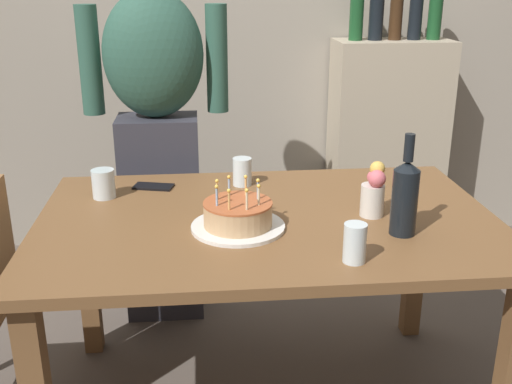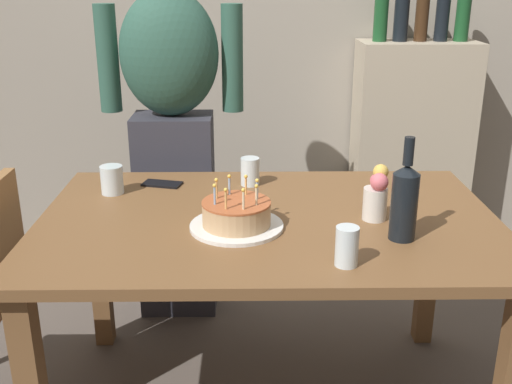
{
  "view_description": "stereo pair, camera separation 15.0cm",
  "coord_description": "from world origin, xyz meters",
  "px_view_note": "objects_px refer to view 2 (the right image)",
  "views": [
    {
      "loc": [
        -0.22,
        -1.84,
        1.49
      ],
      "look_at": [
        -0.04,
        -0.04,
        0.84
      ],
      "focal_mm": 42.69,
      "sensor_mm": 36.0,
      "label": 1
    },
    {
      "loc": [
        -0.07,
        -1.84,
        1.49
      ],
      "look_at": [
        -0.04,
        -0.04,
        0.84
      ],
      "focal_mm": 42.69,
      "sensor_mm": 36.0,
      "label": 2
    }
  ],
  "objects_px": {
    "water_glass_side": "(250,171)",
    "flower_vase": "(376,194)",
    "birthday_cake": "(236,216)",
    "water_glass_near": "(112,180)",
    "person_man_bearded": "(172,126)",
    "cell_phone": "(162,184)",
    "wine_bottle": "(405,200)",
    "water_glass_far": "(347,246)"
  },
  "relations": [
    {
      "from": "water_glass_near",
      "to": "birthday_cake",
      "type": "bearing_deg",
      "value": -35.66
    },
    {
      "from": "water_glass_side",
      "to": "cell_phone",
      "type": "xyz_separation_m",
      "value": [
        -0.33,
        0.0,
        -0.05
      ]
    },
    {
      "from": "water_glass_side",
      "to": "flower_vase",
      "type": "distance_m",
      "value": 0.53
    },
    {
      "from": "birthday_cake",
      "to": "person_man_bearded",
      "type": "bearing_deg",
      "value": 109.73
    },
    {
      "from": "birthday_cake",
      "to": "wine_bottle",
      "type": "height_order",
      "value": "wine_bottle"
    },
    {
      "from": "wine_bottle",
      "to": "flower_vase",
      "type": "height_order",
      "value": "wine_bottle"
    },
    {
      "from": "water_glass_near",
      "to": "water_glass_side",
      "type": "distance_m",
      "value": 0.51
    },
    {
      "from": "flower_vase",
      "to": "wine_bottle",
      "type": "bearing_deg",
      "value": -72.13
    },
    {
      "from": "person_man_bearded",
      "to": "water_glass_far",
      "type": "bearing_deg",
      "value": 119.12
    },
    {
      "from": "water_glass_side",
      "to": "cell_phone",
      "type": "height_order",
      "value": "water_glass_side"
    },
    {
      "from": "wine_bottle",
      "to": "cell_phone",
      "type": "height_order",
      "value": "wine_bottle"
    },
    {
      "from": "water_glass_far",
      "to": "cell_phone",
      "type": "relative_size",
      "value": 0.78
    },
    {
      "from": "water_glass_far",
      "to": "person_man_bearded",
      "type": "distance_m",
      "value": 1.22
    },
    {
      "from": "flower_vase",
      "to": "person_man_bearded",
      "type": "xyz_separation_m",
      "value": [
        -0.73,
        0.73,
        0.05
      ]
    },
    {
      "from": "water_glass_far",
      "to": "flower_vase",
      "type": "distance_m",
      "value": 0.36
    },
    {
      "from": "water_glass_far",
      "to": "water_glass_near",
      "type": "bearing_deg",
      "value": 142.3
    },
    {
      "from": "wine_bottle",
      "to": "person_man_bearded",
      "type": "xyz_separation_m",
      "value": [
        -0.78,
        0.89,
        0.01
      ]
    },
    {
      "from": "cell_phone",
      "to": "flower_vase",
      "type": "height_order",
      "value": "flower_vase"
    },
    {
      "from": "wine_bottle",
      "to": "cell_phone",
      "type": "relative_size",
      "value": 2.18
    },
    {
      "from": "birthday_cake",
      "to": "water_glass_side",
      "type": "bearing_deg",
      "value": 83.87
    },
    {
      "from": "water_glass_side",
      "to": "flower_vase",
      "type": "bearing_deg",
      "value": -40.64
    },
    {
      "from": "person_man_bearded",
      "to": "birthday_cake",
      "type": "bearing_deg",
      "value": 109.73
    },
    {
      "from": "cell_phone",
      "to": "person_man_bearded",
      "type": "bearing_deg",
      "value": 104.16
    },
    {
      "from": "flower_vase",
      "to": "water_glass_near",
      "type": "bearing_deg",
      "value": 163.98
    },
    {
      "from": "water_glass_near",
      "to": "wine_bottle",
      "type": "bearing_deg",
      "value": -23.44
    },
    {
      "from": "birthday_cake",
      "to": "wine_bottle",
      "type": "xyz_separation_m",
      "value": [
        0.5,
        -0.09,
        0.08
      ]
    },
    {
      "from": "water_glass_near",
      "to": "water_glass_side",
      "type": "xyz_separation_m",
      "value": [
        0.5,
        0.09,
        0.0
      ]
    },
    {
      "from": "wine_bottle",
      "to": "cell_phone",
      "type": "xyz_separation_m",
      "value": [
        -0.78,
        0.5,
        -0.12
      ]
    },
    {
      "from": "water_glass_side",
      "to": "person_man_bearded",
      "type": "xyz_separation_m",
      "value": [
        -0.33,
        0.39,
        0.08
      ]
    },
    {
      "from": "water_glass_far",
      "to": "water_glass_side",
      "type": "bearing_deg",
      "value": 111.07
    },
    {
      "from": "water_glass_near",
      "to": "wine_bottle",
      "type": "relative_size",
      "value": 0.33
    },
    {
      "from": "water_glass_far",
      "to": "wine_bottle",
      "type": "relative_size",
      "value": 0.36
    },
    {
      "from": "birthday_cake",
      "to": "wine_bottle",
      "type": "relative_size",
      "value": 0.94
    },
    {
      "from": "birthday_cake",
      "to": "flower_vase",
      "type": "height_order",
      "value": "flower_vase"
    },
    {
      "from": "cell_phone",
      "to": "person_man_bearded",
      "type": "height_order",
      "value": "person_man_bearded"
    },
    {
      "from": "birthday_cake",
      "to": "water_glass_near",
      "type": "xyz_separation_m",
      "value": [
        -0.45,
        0.33,
        0.01
      ]
    },
    {
      "from": "water_glass_far",
      "to": "person_man_bearded",
      "type": "height_order",
      "value": "person_man_bearded"
    },
    {
      "from": "cell_phone",
      "to": "flower_vase",
      "type": "relative_size",
      "value": 0.8
    },
    {
      "from": "person_man_bearded",
      "to": "water_glass_side",
      "type": "bearing_deg",
      "value": 130.54
    },
    {
      "from": "wine_bottle",
      "to": "cell_phone",
      "type": "distance_m",
      "value": 0.94
    },
    {
      "from": "water_glass_side",
      "to": "flower_vase",
      "type": "xyz_separation_m",
      "value": [
        0.4,
        -0.35,
        0.03
      ]
    },
    {
      "from": "water_glass_near",
      "to": "cell_phone",
      "type": "xyz_separation_m",
      "value": [
        0.17,
        0.09,
        -0.05
      ]
    }
  ]
}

